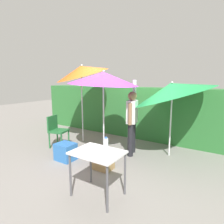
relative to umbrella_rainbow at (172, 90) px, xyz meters
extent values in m
plane|color=gray|center=(-1.25, -0.97, -1.64)|extent=(24.00, 24.00, 0.00)
cube|color=#2D7033|center=(-1.25, 1.16, -0.83)|extent=(8.00, 0.70, 1.64)
cylinder|color=silver|center=(-0.01, 0.05, -0.90)|extent=(0.04, 0.04, 1.49)
cone|color=green|center=(0.00, 0.00, 0.00)|extent=(1.94, 1.92, 0.96)
sphere|color=silver|center=(0.01, -0.05, 0.18)|extent=(0.05, 0.05, 0.05)
cylinder|color=silver|center=(-2.56, -0.30, -0.64)|extent=(0.04, 0.04, 2.01)
cone|color=#EA5919|center=(-2.53, -0.32, 0.50)|extent=(1.61, 1.55, 0.83)
sphere|color=silver|center=(-2.50, -0.34, 0.65)|extent=(0.05, 0.05, 0.05)
cylinder|color=silver|center=(-1.44, -0.77, -0.76)|extent=(0.04, 0.04, 1.77)
cone|color=purple|center=(-1.44, -0.76, 0.28)|extent=(1.72, 1.71, 0.40)
sphere|color=silver|center=(-1.44, -0.75, 0.44)|extent=(0.05, 0.05, 0.05)
cylinder|color=black|center=(-0.88, -0.24, -1.23)|extent=(0.14, 0.14, 0.82)
cylinder|color=black|center=(-0.82, -0.51, -1.23)|extent=(0.14, 0.14, 0.82)
cube|color=silver|center=(-0.85, -0.37, -0.54)|extent=(0.30, 0.40, 0.56)
sphere|color=#8C6647|center=(-0.85, -0.37, -0.15)|extent=(0.22, 0.22, 0.22)
cylinder|color=silver|center=(-0.90, -0.15, -0.04)|extent=(0.11, 0.11, 0.56)
cylinder|color=#8C6647|center=(-0.79, -0.60, -0.56)|extent=(0.11, 0.11, 0.52)
cylinder|color=#236633|center=(-2.57, -1.15, -1.42)|extent=(0.04, 0.04, 0.44)
cylinder|color=#236633|center=(-2.67, -0.78, -1.42)|extent=(0.04, 0.04, 0.44)
cylinder|color=#236633|center=(-2.94, -1.25, -1.42)|extent=(0.04, 0.04, 0.44)
cylinder|color=#236633|center=(-3.04, -0.88, -1.42)|extent=(0.04, 0.04, 0.44)
cube|color=#236633|center=(-2.81, -1.02, -1.18)|extent=(0.54, 0.54, 0.05)
cube|color=#236633|center=(-3.00, -1.07, -0.95)|extent=(0.15, 0.44, 0.40)
cube|color=#2D6BB7|center=(-2.00, -1.54, -1.44)|extent=(0.44, 0.37, 0.40)
cube|color=#9E7A4C|center=(-1.01, -1.44, -1.47)|extent=(0.45, 0.30, 0.35)
cylinder|color=#4C4C51|center=(-0.16, -1.99, -1.28)|extent=(0.04, 0.04, 0.73)
cylinder|color=#4C4C51|center=(-0.88, -1.99, -1.28)|extent=(0.04, 0.04, 0.73)
cylinder|color=#4C4C51|center=(-0.16, -2.51, -1.28)|extent=(0.04, 0.04, 0.73)
cylinder|color=#4C4C51|center=(-0.88, -2.51, -1.28)|extent=(0.04, 0.04, 0.73)
cube|color=silver|center=(-0.52, -2.25, -0.90)|extent=(0.80, 0.60, 0.03)
cylinder|color=silver|center=(-0.41, -2.17, -0.78)|extent=(0.07, 0.07, 0.22)
cylinder|color=#2D60B7|center=(-0.41, -2.17, -0.66)|extent=(0.04, 0.04, 0.02)
camera|label=1|loc=(1.22, -4.52, 0.25)|focal=30.25mm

